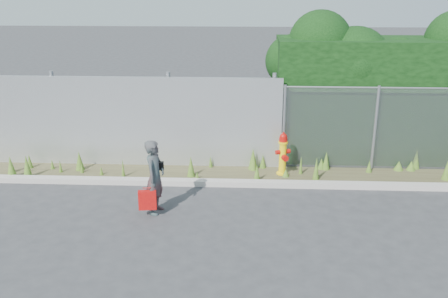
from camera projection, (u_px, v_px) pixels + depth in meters
name	position (u px, v px, depth m)	size (l,w,h in m)	color
ground	(236.00, 223.00, 9.42)	(80.00, 80.00, 0.00)	#343436
curb	(238.00, 183.00, 11.10)	(16.00, 0.22, 0.12)	#A9A299
weed_strip	(259.00, 170.00, 11.65)	(16.00, 1.34, 0.55)	#474128
corrugated_fence	(106.00, 121.00, 12.05)	(8.50, 0.21, 2.30)	#ADB1B5
chainlink_fence	(420.00, 129.00, 11.73)	(6.50, 0.07, 2.05)	gray
hedge	(413.00, 81.00, 12.39)	(7.59, 1.97, 3.68)	black
fire_hydrant	(283.00, 154.00, 11.58)	(0.35, 0.31, 1.05)	yellow
woman	(155.00, 177.00, 9.65)	(0.54, 0.36, 1.49)	#0F6261
red_tote_bag	(147.00, 200.00, 9.56)	(0.34, 0.13, 0.45)	#A4090A
black_shoulder_bag	(158.00, 166.00, 9.69)	(0.21, 0.09, 0.16)	black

